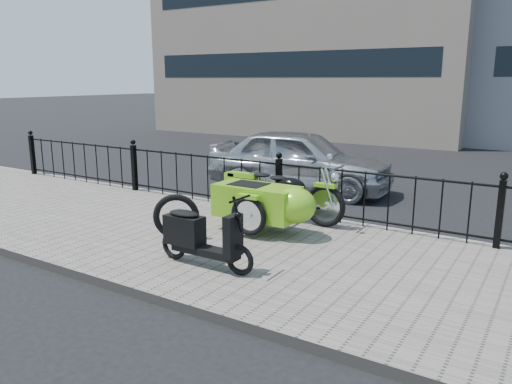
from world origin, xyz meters
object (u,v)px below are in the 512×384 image
Objects in this scene: motorcycle_sidecar at (271,201)px; spare_tire at (176,217)px; sedan_car at (300,160)px; scooter at (199,237)px.

spare_tire is (-0.95, -1.12, -0.13)m from motorcycle_sidecar.
sedan_car is at bearing 109.99° from motorcycle_sidecar.
scooter is 1.14m from spare_tire.
scooter is 5.13m from sedan_car.
scooter is at bearing -34.74° from spare_tire.
motorcycle_sidecar is at bearing -166.72° from sedan_car.
motorcycle_sidecar is 1.60× the size of scooter.
sedan_car reaches higher than spare_tire.
spare_tire is at bearing 145.26° from scooter.
motorcycle_sidecar is 1.47m from spare_tire.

